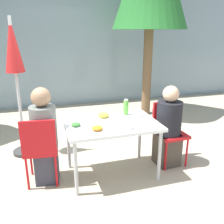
% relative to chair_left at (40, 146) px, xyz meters
% --- Properties ---
extents(ground_plane, '(24.00, 24.00, 0.00)m').
position_rel_chair_left_xyz_m(ground_plane, '(0.90, -0.02, -0.53)').
color(ground_plane, tan).
extents(building_facade, '(10.00, 0.20, 3.00)m').
position_rel_chair_left_xyz_m(building_facade, '(0.90, 3.60, 0.97)').
color(building_facade, gray).
rests_on(building_facade, ground).
extents(dining_table, '(1.18, 0.77, 0.73)m').
position_rel_chair_left_xyz_m(dining_table, '(0.90, -0.02, 0.14)').
color(dining_table, white).
rests_on(dining_table, ground).
extents(chair_left, '(0.44, 0.44, 0.89)m').
position_rel_chair_left_xyz_m(chair_left, '(0.00, 0.00, 0.00)').
color(chair_left, red).
rests_on(chair_left, ground).
extents(person_left, '(0.32, 0.32, 1.23)m').
position_rel_chair_left_xyz_m(person_left, '(0.06, 0.07, 0.07)').
color(person_left, '#383842').
rests_on(person_left, ground).
extents(chair_right, '(0.42, 0.42, 0.89)m').
position_rel_chair_left_xyz_m(chair_right, '(1.78, 0.10, 0.00)').
color(chair_right, red).
rests_on(chair_right, ground).
extents(person_right, '(0.35, 0.35, 1.16)m').
position_rel_chair_left_xyz_m(person_right, '(1.74, 0.02, 0.02)').
color(person_right, '#473D33').
rests_on(person_right, ground).
extents(closed_umbrella, '(0.36, 0.36, 2.05)m').
position_rel_chair_left_xyz_m(closed_umbrella, '(-0.25, 0.96, 0.94)').
color(closed_umbrella, '#333333').
rests_on(closed_umbrella, ground).
extents(plate_0, '(0.27, 0.27, 0.07)m').
position_rel_chair_left_xyz_m(plate_0, '(0.84, 0.19, 0.23)').
color(plate_0, white).
rests_on(plate_0, dining_table).
extents(plate_1, '(0.21, 0.21, 0.06)m').
position_rel_chair_left_xyz_m(plate_1, '(0.44, -0.03, 0.23)').
color(plate_1, white).
rests_on(plate_1, dining_table).
extents(plate_2, '(0.24, 0.24, 0.07)m').
position_rel_chair_left_xyz_m(plate_2, '(0.66, -0.23, 0.23)').
color(plate_2, white).
rests_on(plate_2, dining_table).
extents(bottle, '(0.07, 0.07, 0.22)m').
position_rel_chair_left_xyz_m(bottle, '(1.18, 0.25, 0.31)').
color(bottle, '#51A338').
rests_on(bottle, dining_table).
extents(drinking_cup, '(0.07, 0.07, 0.10)m').
position_rel_chair_left_xyz_m(drinking_cup, '(1.32, 0.11, 0.26)').
color(drinking_cup, silver).
rests_on(drinking_cup, dining_table).
extents(salad_bowl, '(0.14, 0.14, 0.05)m').
position_rel_chair_left_xyz_m(salad_bowl, '(1.02, -0.24, 0.23)').
color(salad_bowl, white).
rests_on(salad_bowl, dining_table).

